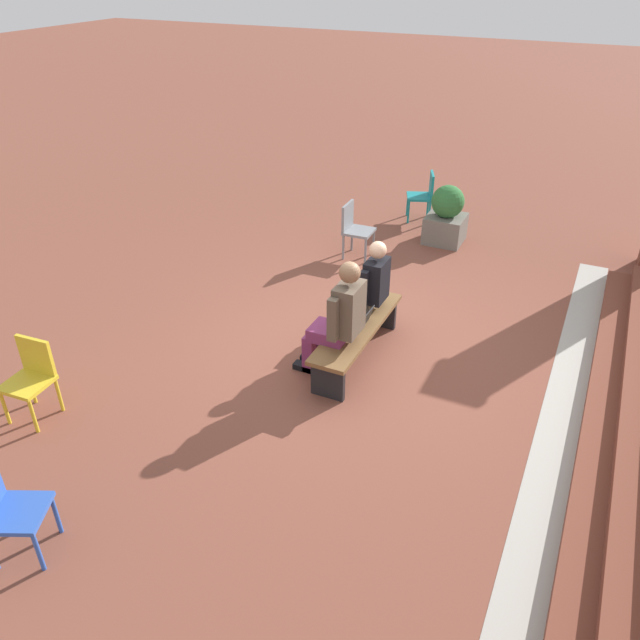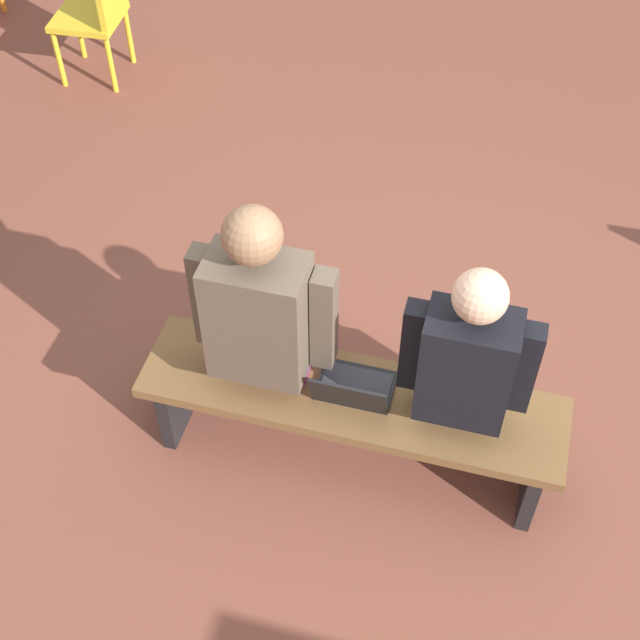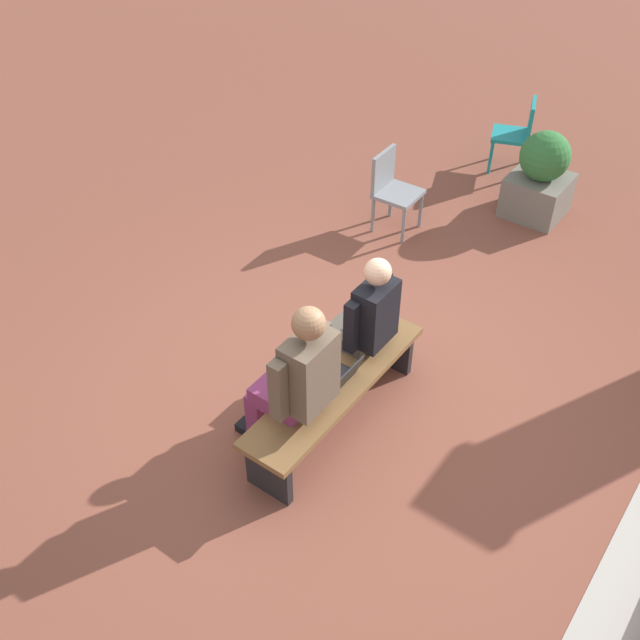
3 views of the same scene
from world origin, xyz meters
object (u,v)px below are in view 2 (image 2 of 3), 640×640
at_px(person_student, 467,366).
at_px(person_adult, 268,317).
at_px(plastic_chair_far_left, 98,10).
at_px(bench, 351,407).
at_px(laptop, 353,389).

bearing_deg(person_student, person_adult, -0.42).
bearing_deg(person_adult, plastic_chair_far_left, -52.12).
relative_size(person_student, person_adult, 0.93).
bearing_deg(bench, laptop, 122.03).
bearing_deg(person_student, laptop, 10.08).
height_order(person_student, plastic_chair_far_left, person_student).
bearing_deg(person_adult, person_student, 179.58).
relative_size(bench, person_adult, 1.28).
distance_m(person_adult, plastic_chair_far_left, 3.16).
distance_m(person_adult, laptop, 0.46).
xyz_separation_m(bench, laptop, (-0.01, 0.01, 0.15)).
bearing_deg(plastic_chair_far_left, bench, 132.07).
bearing_deg(bench, person_student, -171.61).
relative_size(person_student, laptop, 4.09).
height_order(person_student, laptop, person_student).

